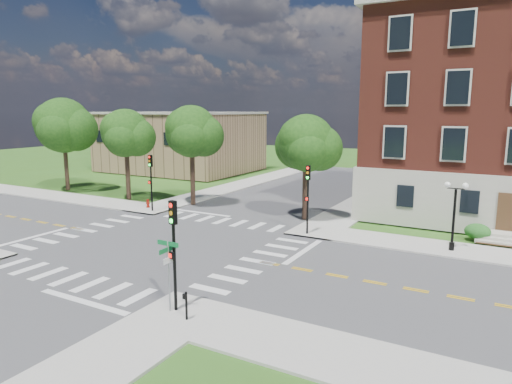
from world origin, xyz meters
The scene contains 19 objects.
ground centered at (0.00, 0.00, 0.00)m, with size 160.00×160.00×0.00m, color #305919.
road_ew centered at (0.00, 0.00, 0.01)m, with size 90.00×12.00×0.01m, color #3D3D3F.
road_ns centered at (0.00, 0.00, 0.01)m, with size 12.00×90.00×0.01m, color #3D3D3F.
sidewalk_ne centered at (15.38, 15.38, 0.06)m, with size 34.00×34.00×0.12m.
sidewalk_nw centered at (-15.38, 15.38, 0.06)m, with size 34.00×34.00×0.12m.
crosswalk_east centered at (7.20, 0.00, 0.00)m, with size 2.20×10.20×0.02m, color silver, non-canonical shape.
stop_bar_east centered at (8.80, 3.00, 0.00)m, with size 0.40×5.50×0.00m, color silver.
secondary_building centered at (-22.00, 30.00, 4.28)m, with size 20.40×15.40×8.30m.
tree_a centered at (-22.27, 10.68, 7.03)m, with size 5.81×5.81×9.83m.
tree_b centered at (-12.56, 9.93, 6.47)m, with size 4.54×4.54×8.66m.
tree_c centered at (-5.61, 10.99, 6.73)m, with size 4.65×4.65×8.98m.
tree_d centered at (5.59, 10.71, 6.10)m, with size 4.42×4.42×8.23m.
traffic_signal_se centered at (7.38, -7.61, 3.19)m, with size 0.37×0.43×4.80m.
traffic_signal_ne centered at (7.50, 6.66, 3.19)m, with size 0.37×0.44×4.80m.
traffic_signal_nw centered at (-7.01, 7.03, 3.19)m, with size 0.33×0.37×4.80m.
twin_lamp_west centered at (16.78, 7.42, 2.52)m, with size 1.36×0.36×4.23m.
street_sign_pole centered at (7.25, -7.81, 2.31)m, with size 1.10×1.10×3.10m.
push_button_post centered at (8.37, -8.14, 0.80)m, with size 0.14×0.21×1.20m.
fire_hydrant centered at (-8.25, 7.88, 0.46)m, with size 0.35×0.35×0.75m.
Camera 1 is at (19.39, -22.07, 8.60)m, focal length 32.00 mm.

